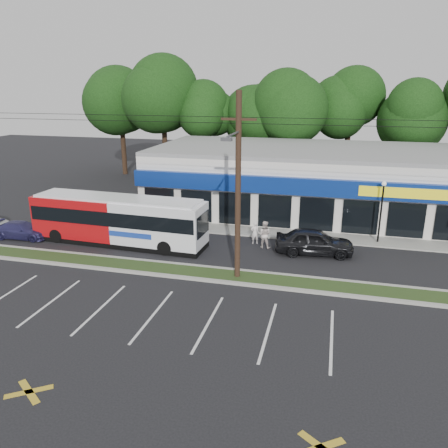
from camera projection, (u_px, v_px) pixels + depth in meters
name	position (u px, v px, depth m)	size (l,w,h in m)	color
ground	(180.00, 280.00, 24.00)	(120.00, 120.00, 0.00)	black
grass_strip	(186.00, 271.00, 24.91)	(40.00, 1.60, 0.12)	#283A17
curb_south	(181.00, 277.00, 24.12)	(40.00, 0.25, 0.14)	#9E9E93
curb_north	(191.00, 266.00, 25.69)	(40.00, 0.25, 0.14)	#9E9E93
sidewalk	(289.00, 234.00, 31.12)	(32.00, 2.20, 0.10)	#9E9E93
strip_mall	(305.00, 179.00, 36.59)	(25.00, 12.55, 5.30)	silver
utility_pole	(235.00, 182.00, 22.54)	(50.00, 2.77, 10.00)	black
lamp_post	(382.00, 205.00, 28.73)	(0.30, 0.30, 4.25)	black
tree_line	(301.00, 103.00, 44.50)	(46.76, 6.76, 11.83)	black
metrobus	(118.00, 219.00, 29.02)	(12.03, 3.03, 3.21)	#AE0D11
car_dark	(314.00, 242.00, 27.41)	(1.96, 4.86, 1.66)	black
car_blue	(22.00, 230.00, 30.36)	(1.63, 4.01, 1.16)	navy
pedestrian_a	(255.00, 233.00, 29.22)	(0.56, 0.37, 1.54)	white
pedestrian_b	(264.00, 234.00, 28.46)	(0.89, 0.69, 1.82)	silver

